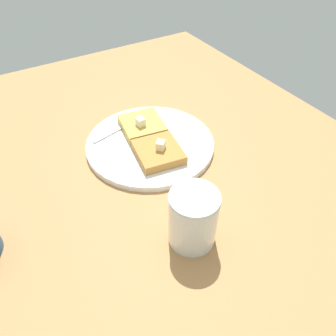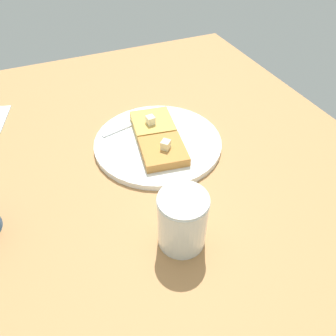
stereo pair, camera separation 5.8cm
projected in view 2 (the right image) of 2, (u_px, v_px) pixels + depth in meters
table_surface at (119, 165)px, 67.66cm from camera, size 102.02×102.02×2.88cm
plate at (158, 142)px, 69.58cm from camera, size 26.88×26.88×1.26cm
toast_slice_left at (153, 124)px, 71.99cm from camera, size 10.44×9.91×1.86cm
toast_slice_middle at (163, 151)px, 65.15cm from camera, size 10.44×9.91×1.86cm
butter_pat_primary at (151, 120)px, 69.87cm from camera, size 1.88×1.72×1.76cm
butter_pat_secondary at (166, 145)px, 63.79cm from camera, size 2.36×2.36×1.76cm
fork at (138, 122)px, 73.82cm from camera, size 5.09×15.90×0.36cm
syrup_jar at (182, 222)px, 49.42cm from camera, size 7.72×7.72×9.89cm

